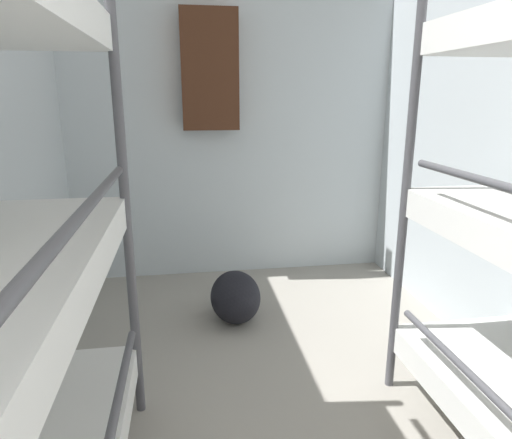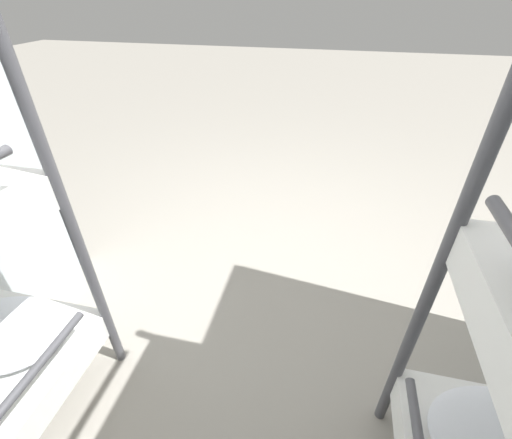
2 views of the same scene
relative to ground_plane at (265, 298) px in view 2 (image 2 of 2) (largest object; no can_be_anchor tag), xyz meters
name	(u,v)px [view 2 (image 2 of 2)]	position (x,y,z in m)	size (l,w,h in m)	color
ground_plane	(265,298)	(0.00, 0.00, 0.00)	(20.00, 20.00, 0.00)	gray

